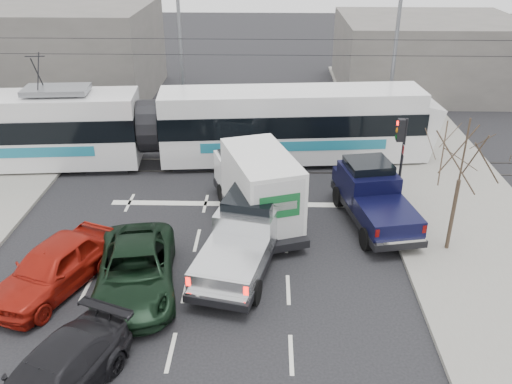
{
  "coord_description": "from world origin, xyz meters",
  "views": [
    {
      "loc": [
        1.01,
        -14.57,
        10.94
      ],
      "look_at": [
        0.54,
        3.59,
        1.8
      ],
      "focal_mm": 38.0,
      "sensor_mm": 36.0,
      "label": 1
    }
  ],
  "objects_px": {
    "traffic_signal": "(401,142)",
    "dark_car": "(51,381)",
    "red_car": "(54,267)",
    "street_lamp_far": "(177,37)",
    "navy_pickup": "(372,195)",
    "bare_tree": "(463,156)",
    "box_truck": "(257,187)",
    "street_lamp_near": "(392,46)",
    "tram": "(149,127)",
    "green_car": "(136,270)",
    "silver_pickup": "(245,233)"
  },
  "relations": [
    {
      "from": "traffic_signal",
      "to": "dark_car",
      "type": "height_order",
      "value": "traffic_signal"
    },
    {
      "from": "bare_tree",
      "to": "street_lamp_far",
      "type": "distance_m",
      "value": 17.97
    },
    {
      "from": "silver_pickup",
      "to": "red_car",
      "type": "bearing_deg",
      "value": -150.13
    },
    {
      "from": "street_lamp_near",
      "to": "navy_pickup",
      "type": "distance_m",
      "value": 10.27
    },
    {
      "from": "red_car",
      "to": "traffic_signal",
      "type": "bearing_deg",
      "value": 50.03
    },
    {
      "from": "street_lamp_near",
      "to": "box_truck",
      "type": "height_order",
      "value": "street_lamp_near"
    },
    {
      "from": "bare_tree",
      "to": "green_car",
      "type": "distance_m",
      "value": 11.59
    },
    {
      "from": "box_truck",
      "to": "dark_car",
      "type": "height_order",
      "value": "box_truck"
    },
    {
      "from": "bare_tree",
      "to": "navy_pickup",
      "type": "distance_m",
      "value": 4.27
    },
    {
      "from": "tram",
      "to": "red_car",
      "type": "distance_m",
      "value": 10.39
    },
    {
      "from": "bare_tree",
      "to": "box_truck",
      "type": "height_order",
      "value": "bare_tree"
    },
    {
      "from": "green_car",
      "to": "red_car",
      "type": "height_order",
      "value": "red_car"
    },
    {
      "from": "bare_tree",
      "to": "red_car",
      "type": "relative_size",
      "value": 1.03
    },
    {
      "from": "green_car",
      "to": "red_car",
      "type": "bearing_deg",
      "value": 170.5
    },
    {
      "from": "box_truck",
      "to": "tram",
      "type": "bearing_deg",
      "value": 115.43
    },
    {
      "from": "tram",
      "to": "box_truck",
      "type": "relative_size",
      "value": 4.08
    },
    {
      "from": "box_truck",
      "to": "navy_pickup",
      "type": "distance_m",
      "value": 4.62
    },
    {
      "from": "street_lamp_far",
      "to": "red_car",
      "type": "relative_size",
      "value": 1.85
    },
    {
      "from": "tram",
      "to": "green_car",
      "type": "distance_m",
      "value": 10.46
    },
    {
      "from": "navy_pickup",
      "to": "green_car",
      "type": "relative_size",
      "value": 1.06
    },
    {
      "from": "bare_tree",
      "to": "street_lamp_near",
      "type": "relative_size",
      "value": 0.56
    },
    {
      "from": "street_lamp_near",
      "to": "tram",
      "type": "xyz_separation_m",
      "value": [
        -12.17,
        -3.81,
        -3.18
      ]
    },
    {
      "from": "bare_tree",
      "to": "dark_car",
      "type": "xyz_separation_m",
      "value": [
        -11.93,
        -7.32,
        -3.08
      ]
    },
    {
      "from": "box_truck",
      "to": "dark_car",
      "type": "relative_size",
      "value": 1.34
    },
    {
      "from": "tram",
      "to": "dark_car",
      "type": "bearing_deg",
      "value": -93.12
    },
    {
      "from": "red_car",
      "to": "bare_tree",
      "type": "bearing_deg",
      "value": 32.93
    },
    {
      "from": "street_lamp_near",
      "to": "silver_pickup",
      "type": "xyz_separation_m",
      "value": [
        -7.1,
        -12.24,
        -4.01
      ]
    },
    {
      "from": "bare_tree",
      "to": "silver_pickup",
      "type": "distance_m",
      "value": 7.89
    },
    {
      "from": "silver_pickup",
      "to": "navy_pickup",
      "type": "relative_size",
      "value": 1.12
    },
    {
      "from": "street_lamp_far",
      "to": "red_car",
      "type": "distance_m",
      "value": 16.74
    },
    {
      "from": "street_lamp_far",
      "to": "red_car",
      "type": "xyz_separation_m",
      "value": [
        -1.79,
        -16.08,
        -4.28
      ]
    },
    {
      "from": "street_lamp_near",
      "to": "red_car",
      "type": "xyz_separation_m",
      "value": [
        -13.29,
        -14.08,
        -4.28
      ]
    },
    {
      "from": "bare_tree",
      "to": "navy_pickup",
      "type": "height_order",
      "value": "bare_tree"
    },
    {
      "from": "dark_car",
      "to": "street_lamp_far",
      "type": "bearing_deg",
      "value": 111.21
    },
    {
      "from": "bare_tree",
      "to": "box_truck",
      "type": "distance_m",
      "value": 7.68
    },
    {
      "from": "traffic_signal",
      "to": "silver_pickup",
      "type": "xyz_separation_m",
      "value": [
        -6.25,
        -4.73,
        -1.64
      ]
    },
    {
      "from": "street_lamp_far",
      "to": "navy_pickup",
      "type": "relative_size",
      "value": 1.57
    },
    {
      "from": "red_car",
      "to": "tram",
      "type": "bearing_deg",
      "value": 105.96
    },
    {
      "from": "street_lamp_near",
      "to": "dark_car",
      "type": "xyz_separation_m",
      "value": [
        -11.65,
        -18.82,
        -4.4
      ]
    },
    {
      "from": "box_truck",
      "to": "navy_pickup",
      "type": "relative_size",
      "value": 1.15
    },
    {
      "from": "bare_tree",
      "to": "silver_pickup",
      "type": "relative_size",
      "value": 0.78
    },
    {
      "from": "bare_tree",
      "to": "green_car",
      "type": "bearing_deg",
      "value": -166.64
    },
    {
      "from": "box_truck",
      "to": "navy_pickup",
      "type": "xyz_separation_m",
      "value": [
        4.6,
        0.19,
        -0.4
      ]
    },
    {
      "from": "street_lamp_near",
      "to": "navy_pickup",
      "type": "xyz_separation_m",
      "value": [
        -2.15,
        -9.22,
        -3.98
      ]
    },
    {
      "from": "street_lamp_far",
      "to": "street_lamp_near",
      "type": "bearing_deg",
      "value": -9.87
    },
    {
      "from": "silver_pickup",
      "to": "red_car",
      "type": "distance_m",
      "value": 6.47
    },
    {
      "from": "street_lamp_far",
      "to": "navy_pickup",
      "type": "xyz_separation_m",
      "value": [
        9.35,
        -11.22,
        -3.98
      ]
    },
    {
      "from": "bare_tree",
      "to": "red_car",
      "type": "bearing_deg",
      "value": -169.24
    },
    {
      "from": "street_lamp_near",
      "to": "traffic_signal",
      "type": "bearing_deg",
      "value": -96.41
    },
    {
      "from": "traffic_signal",
      "to": "navy_pickup",
      "type": "relative_size",
      "value": 0.63
    }
  ]
}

